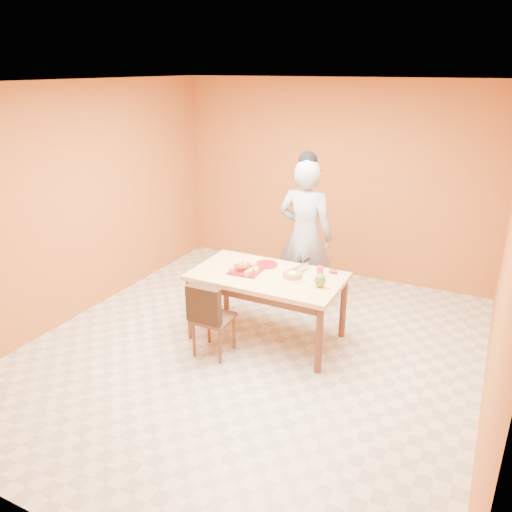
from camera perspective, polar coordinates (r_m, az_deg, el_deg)
The scene contains 17 objects.
floor at distance 5.40m, azimuth -0.55°, elevation -10.75°, with size 5.00×5.00×0.00m, color beige.
ceiling at distance 4.59m, azimuth -0.67°, elevation 19.26°, with size 5.00×5.00×0.00m, color white.
wall_back at distance 7.07m, azimuth 8.77°, elevation 8.57°, with size 4.50×4.50×0.00m, color #B16428.
wall_left at distance 6.15m, azimuth -19.72°, elevation 5.73°, with size 5.00×5.00×0.00m, color #B16428.
wall_right at distance 4.35m, azimuth 26.82°, elevation -1.38°, with size 5.00×5.00×0.00m, color #B16428.
dining_table at distance 5.34m, azimuth 1.29°, elevation -3.03°, with size 1.60×0.90×0.76m.
dining_chair at distance 5.16m, azimuth -4.99°, elevation -6.94°, with size 0.39×0.45×0.83m.
pastry_pile at distance 5.35m, azimuth -1.14°, elevation -1.14°, with size 0.28×0.28×0.09m, color #E7A062, non-canonical shape.
person at distance 6.00m, azimuth 5.63°, elevation 2.31°, with size 0.68×0.44×1.86m, color #949497.
pastry_platter at distance 5.37m, azimuth -1.14°, elevation -1.70°, with size 0.32×0.32×0.02m, color maroon.
red_dinner_plate at distance 5.54m, azimuth 1.17°, elevation -0.97°, with size 0.25×0.25×0.02m, color maroon.
white_cake_plate at distance 5.22m, azimuth 4.18°, elevation -2.48°, with size 0.28×0.28×0.01m, color silver.
sponge_cake at distance 5.21m, azimuth 4.19°, elevation -2.19°, with size 0.20×0.20×0.05m, color orange.
cake_server at distance 5.34m, azimuth 5.04°, elevation -1.23°, with size 0.06×0.29×0.01m, color silver.
egg_ornament at distance 5.01m, azimuth 7.32°, elevation -2.77°, with size 0.12×0.09×0.15m, color olive.
magenta_glass at distance 5.29m, azimuth 7.32°, elevation -1.73°, with size 0.07×0.07×0.10m, color #DE2151.
checker_tin at distance 5.40m, azimuth 8.80°, elevation -1.79°, with size 0.09×0.09×0.03m, color #361B0E.
Camera 1 is at (2.10, -4.09, 2.84)m, focal length 35.00 mm.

